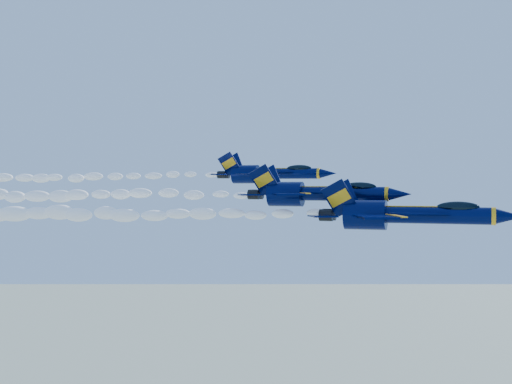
% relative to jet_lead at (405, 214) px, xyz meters
% --- Properties ---
extents(jet_lead, '(18.45, 15.14, 6.86)m').
position_rel_jet_lead_xyz_m(jet_lead, '(0.00, 0.00, 0.00)').
color(jet_lead, '#000731').
extents(smoke_trail_jet_lead, '(65.26, 2.50, 2.25)m').
position_rel_jet_lead_xyz_m(smoke_trail_jet_lead, '(-40.52, -0.00, -0.51)').
color(smoke_trail_jet_lead, white).
extents(jet_second, '(16.77, 13.75, 6.23)m').
position_rel_jet_lead_xyz_m(jet_second, '(-9.15, 2.99, 1.91)').
color(jet_second, '#000731').
extents(smoke_trail_jet_second, '(65.26, 2.27, 2.04)m').
position_rel_jet_lead_xyz_m(smoke_trail_jet_second, '(-48.94, 2.99, 1.42)').
color(smoke_trail_jet_second, white).
extents(jet_third, '(15.12, 12.40, 5.62)m').
position_rel_jet_lead_xyz_m(jet_third, '(-18.11, 14.38, 4.22)').
color(jet_third, '#000731').
extents(smoke_trail_jet_third, '(65.26, 2.05, 1.84)m').
position_rel_jet_lead_xyz_m(smoke_trail_jet_third, '(-57.20, 14.38, 3.74)').
color(smoke_trail_jet_third, white).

